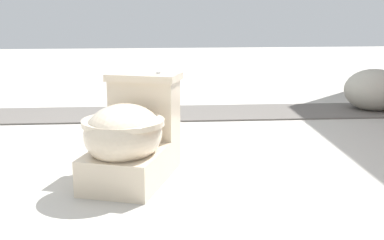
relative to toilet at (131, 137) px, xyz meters
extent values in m
plane|color=#B7B2A8|center=(-0.14, 0.05, -0.22)|extent=(14.00, 14.00, 0.00)
cube|color=#605B56|center=(-1.52, 0.55, -0.21)|extent=(0.56, 8.00, 0.01)
cube|color=beige|center=(0.00, 0.00, -0.14)|extent=(0.68, 0.51, 0.17)
ellipsoid|color=beige|center=(0.09, -0.03, 0.04)|extent=(0.53, 0.48, 0.28)
cylinder|color=beige|center=(0.09, -0.03, 0.10)|extent=(0.49, 0.49, 0.03)
cube|color=beige|center=(-0.20, 0.07, 0.10)|extent=(0.28, 0.38, 0.30)
cube|color=beige|center=(-0.20, 0.07, 0.27)|extent=(0.31, 0.41, 0.04)
cylinder|color=silver|center=(-0.18, 0.14, 0.29)|extent=(0.02, 0.02, 0.01)
ellipsoid|color=#ADA899|center=(-1.53, 1.88, -0.05)|extent=(0.49, 0.56, 0.34)
camera|label=1|loc=(2.54, 0.10, 0.67)|focal=50.00mm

